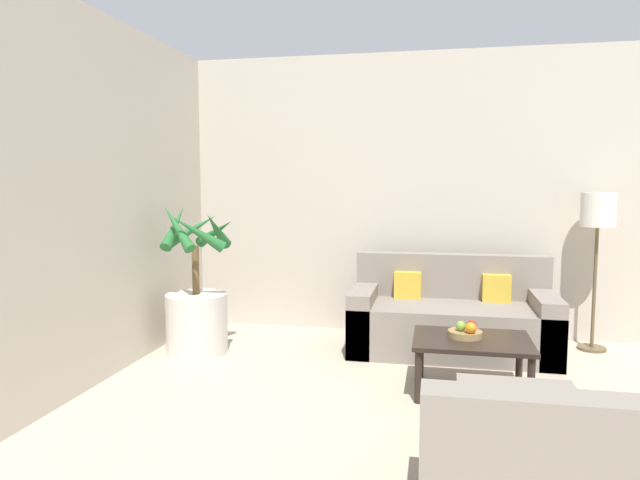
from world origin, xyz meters
TOP-DOWN VIEW (x-y plane):
  - wall_back at (0.00, 6.71)m, footprint 7.78×0.06m
  - potted_palm at (-2.69, 5.62)m, footprint 0.68×0.69m
  - sofa_loveseat at (-0.54, 6.11)m, footprint 1.72×0.82m
  - floor_lamp at (0.68, 6.41)m, footprint 0.29×0.29m
  - coffee_table at (-0.43, 5.13)m, footprint 0.80×0.62m
  - fruit_bowl at (-0.48, 5.16)m, footprint 0.24×0.24m
  - apple_red at (-0.43, 5.18)m, footprint 0.07×0.07m
  - apple_green at (-0.51, 5.14)m, footprint 0.07×0.07m
  - orange_fruit at (-0.44, 5.09)m, footprint 0.08×0.08m
  - ottoman at (-0.24, 4.17)m, footprint 0.63×0.54m

SIDE VIEW (x-z plane):
  - ottoman at x=-0.24m, z-range 0.00..0.36m
  - sofa_loveseat at x=-0.54m, z-range -0.13..0.69m
  - coffee_table at x=-0.43m, z-range 0.14..0.53m
  - potted_palm at x=-2.69m, z-range -0.25..1.05m
  - fruit_bowl at x=-0.48m, z-range 0.39..0.43m
  - apple_green at x=-0.51m, z-range 0.43..0.50m
  - apple_red at x=-0.43m, z-range 0.43..0.51m
  - orange_fruit at x=-0.44m, z-range 0.43..0.51m
  - floor_lamp at x=0.68m, z-range 0.45..1.84m
  - wall_back at x=0.00m, z-range 0.00..2.70m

